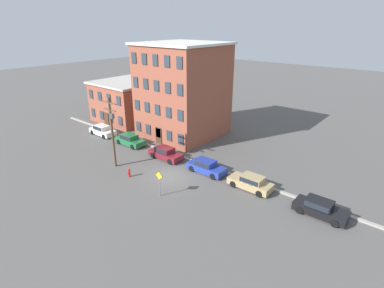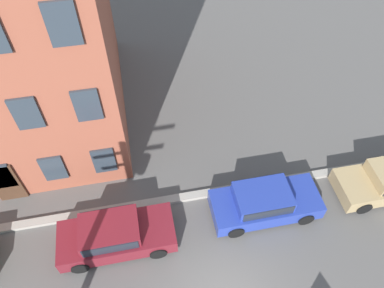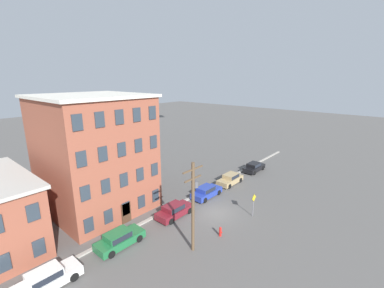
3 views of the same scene
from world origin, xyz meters
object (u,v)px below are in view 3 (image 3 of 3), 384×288
at_px(car_black, 254,167).
at_px(caution_sign, 254,201).
at_px(car_maroon, 174,210).
at_px(car_tan, 230,179).
at_px(fire_hydrant, 220,231).
at_px(car_white, 47,278).
at_px(car_green, 119,238).
at_px(car_blue, 206,191).
at_px(utility_pole, 193,202).

relative_size(car_black, caution_sign, 1.66).
bearing_deg(car_maroon, car_tan, 1.29).
height_order(car_maroon, fire_hydrant, car_maroon).
bearing_deg(car_white, car_green, 1.16).
xyz_separation_m(car_maroon, car_tan, (11.59, 0.26, 0.00)).
xyz_separation_m(car_blue, car_tan, (5.58, 0.00, 0.00)).
distance_m(utility_pole, fire_hydrant, 5.23).
xyz_separation_m(car_maroon, car_blue, (6.01, 0.26, 0.00)).
height_order(car_maroon, caution_sign, caution_sign).
relative_size(car_white, car_tan, 1.00).
distance_m(car_white, fire_hydrant, 14.50).
bearing_deg(car_green, utility_pole, -53.61).
distance_m(car_blue, car_tan, 5.58).
distance_m(car_blue, caution_sign, 6.81).
xyz_separation_m(car_white, car_tan, (24.55, 0.24, 0.00)).
relative_size(car_tan, fire_hydrant, 4.58).
relative_size(car_white, car_blue, 1.00).
bearing_deg(car_maroon, utility_pole, -119.30).
bearing_deg(caution_sign, car_tan, 48.35).
relative_size(car_green, car_tan, 1.00).
bearing_deg(car_maroon, fire_hydrant, -87.19).
distance_m(car_maroon, fire_hydrant, 5.87).
xyz_separation_m(car_tan, fire_hydrant, (-11.30, -6.11, -0.27)).
bearing_deg(caution_sign, fire_hydrant, 173.37).
distance_m(car_white, car_tan, 24.55).
height_order(car_white, car_green, same).
height_order(caution_sign, fire_hydrant, caution_sign).
relative_size(car_green, fire_hydrant, 4.58).
relative_size(car_maroon, utility_pole, 0.54).
bearing_deg(car_white, car_blue, 0.72).
bearing_deg(fire_hydrant, car_maroon, 92.81).
bearing_deg(car_green, car_black, -0.12).
height_order(car_white, car_blue, same).
xyz_separation_m(car_blue, fire_hydrant, (-5.72, -6.11, -0.27)).
distance_m(car_green, car_maroon, 6.86).
bearing_deg(car_green, car_tan, 0.37).
xyz_separation_m(car_green, car_blue, (12.87, 0.11, 0.00)).
distance_m(car_tan, utility_pole, 15.96).
bearing_deg(car_blue, fire_hydrant, -133.13).
xyz_separation_m(car_tan, utility_pole, (-14.51, -5.46, 3.81)).
xyz_separation_m(car_tan, caution_sign, (-5.99, -6.73, 1.01)).
relative_size(car_tan, caution_sign, 1.66).
xyz_separation_m(car_green, car_maroon, (6.86, -0.14, 0.00)).
height_order(car_maroon, utility_pole, utility_pole).
height_order(car_tan, fire_hydrant, car_tan).
relative_size(car_white, car_black, 1.00).
bearing_deg(car_white, caution_sign, -19.27).
relative_size(car_maroon, fire_hydrant, 4.58).
xyz_separation_m(car_green, car_black, (25.19, -0.05, 0.00)).
distance_m(car_maroon, car_tan, 11.59).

